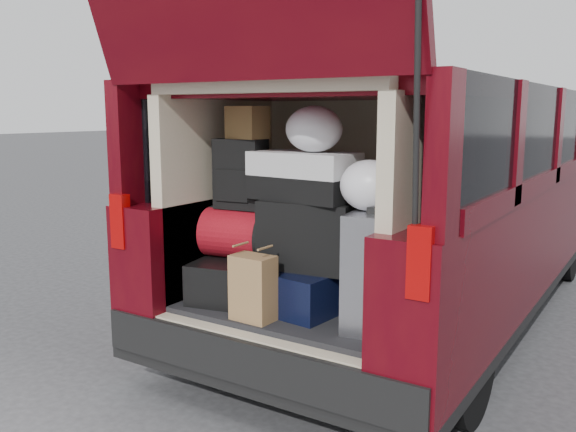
# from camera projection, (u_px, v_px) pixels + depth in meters

# --- Properties ---
(ground) EXTENTS (80.00, 80.00, 0.00)m
(ground) POSITION_uv_depth(u_px,v_px,m) (285.00, 411.00, 3.33)
(ground) COLOR #343436
(ground) RESTS_ON ground
(minivan) EXTENTS (1.90, 5.35, 2.77)m
(minivan) POSITION_uv_depth(u_px,v_px,m) (415.00, 203.00, 4.71)
(minivan) COLOR black
(minivan) RESTS_ON ground
(load_floor) EXTENTS (1.24, 1.05, 0.55)m
(load_floor) POSITION_uv_depth(u_px,v_px,m) (311.00, 347.00, 3.51)
(load_floor) COLOR black
(load_floor) RESTS_ON ground
(black_hardshell) EXTENTS (0.53, 0.65, 0.23)m
(black_hardshell) POSITION_uv_depth(u_px,v_px,m) (240.00, 277.00, 3.53)
(black_hardshell) COLOR black
(black_hardshell) RESTS_ON load_floor
(navy_hardshell) EXTENTS (0.48, 0.57, 0.23)m
(navy_hardshell) POSITION_uv_depth(u_px,v_px,m) (308.00, 287.00, 3.33)
(navy_hardshell) COLOR black
(navy_hardshell) RESTS_ON load_floor
(silver_roller) EXTENTS (0.29, 0.42, 0.58)m
(silver_roller) POSITION_uv_depth(u_px,v_px,m) (377.00, 270.00, 2.99)
(silver_roller) COLOR silver
(silver_roller) RESTS_ON load_floor
(kraft_bag) EXTENTS (0.23, 0.15, 0.34)m
(kraft_bag) POSITION_uv_depth(u_px,v_px,m) (253.00, 288.00, 3.12)
(kraft_bag) COLOR #966D43
(kraft_bag) RESTS_ON load_floor
(red_duffel) EXTENTS (0.48, 0.35, 0.28)m
(red_duffel) POSITION_uv_depth(u_px,v_px,m) (242.00, 234.00, 3.48)
(red_duffel) COLOR maroon
(red_duffel) RESTS_ON black_hardshell
(black_soft_case) EXTENTS (0.54, 0.36, 0.37)m
(black_soft_case) POSITION_uv_depth(u_px,v_px,m) (310.00, 234.00, 3.27)
(black_soft_case) COLOR black
(black_soft_case) RESTS_ON navy_hardshell
(backpack) EXTENTS (0.30, 0.20, 0.40)m
(backpack) POSITION_uv_depth(u_px,v_px,m) (241.00, 174.00, 3.47)
(backpack) COLOR black
(backpack) RESTS_ON red_duffel
(twotone_duffel) EXTENTS (0.59, 0.34, 0.26)m
(twotone_duffel) POSITION_uv_depth(u_px,v_px,m) (304.00, 176.00, 3.25)
(twotone_duffel) COLOR silver
(twotone_duffel) RESTS_ON black_soft_case
(grocery_sack_lower) EXTENTS (0.21, 0.18, 0.18)m
(grocery_sack_lower) POSITION_uv_depth(u_px,v_px,m) (248.00, 123.00, 3.40)
(grocery_sack_lower) COLOR brown
(grocery_sack_lower) RESTS_ON backpack
(plastic_bag_center) EXTENTS (0.33, 0.31, 0.24)m
(plastic_bag_center) POSITION_uv_depth(u_px,v_px,m) (314.00, 129.00, 3.17)
(plastic_bag_center) COLOR white
(plastic_bag_center) RESTS_ON twotone_duffel
(plastic_bag_right) EXTENTS (0.31, 0.29, 0.25)m
(plastic_bag_right) POSITION_uv_depth(u_px,v_px,m) (369.00, 185.00, 2.95)
(plastic_bag_right) COLOR white
(plastic_bag_right) RESTS_ON silver_roller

